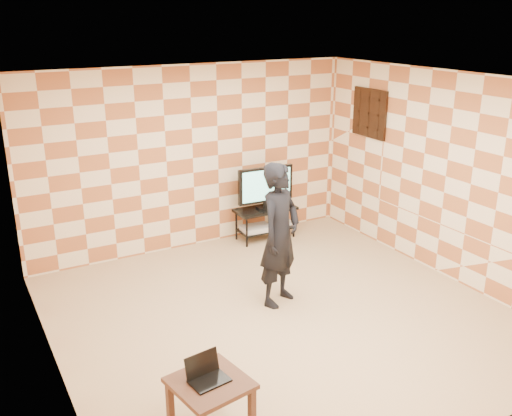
% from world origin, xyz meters
% --- Properties ---
extents(floor, '(5.00, 5.00, 0.00)m').
position_xyz_m(floor, '(0.00, 0.00, 0.00)').
color(floor, tan).
rests_on(floor, ground).
extents(wall_back, '(5.00, 0.02, 2.70)m').
position_xyz_m(wall_back, '(0.00, 2.50, 1.35)').
color(wall_back, beige).
rests_on(wall_back, ground).
extents(wall_front, '(5.00, 0.02, 2.70)m').
position_xyz_m(wall_front, '(0.00, -2.50, 1.35)').
color(wall_front, beige).
rests_on(wall_front, ground).
extents(wall_left, '(0.02, 5.00, 2.70)m').
position_xyz_m(wall_left, '(-2.50, 0.00, 1.35)').
color(wall_left, beige).
rests_on(wall_left, ground).
extents(wall_right, '(0.02, 5.00, 2.70)m').
position_xyz_m(wall_right, '(2.50, 0.00, 1.35)').
color(wall_right, beige).
rests_on(wall_right, ground).
extents(ceiling, '(5.00, 5.00, 0.02)m').
position_xyz_m(ceiling, '(0.00, 0.00, 2.70)').
color(ceiling, white).
rests_on(ceiling, wall_back).
extents(wall_art, '(0.04, 0.72, 0.72)m').
position_xyz_m(wall_art, '(2.47, 1.55, 1.95)').
color(wall_art, black).
rests_on(wall_art, wall_right).
extents(tv_stand, '(0.96, 0.43, 0.50)m').
position_xyz_m(tv_stand, '(1.04, 2.18, 0.36)').
color(tv_stand, black).
rests_on(tv_stand, floor).
extents(tv, '(0.90, 0.19, 0.66)m').
position_xyz_m(tv, '(1.04, 2.17, 0.86)').
color(tv, black).
rests_on(tv, tv_stand).
extents(dvd_player, '(0.46, 0.35, 0.07)m').
position_xyz_m(dvd_player, '(0.86, 2.15, 0.21)').
color(dvd_player, '#B9B9BC').
rests_on(dvd_player, tv_stand).
extents(game_console, '(0.27, 0.21, 0.06)m').
position_xyz_m(game_console, '(1.39, 2.17, 0.20)').
color(game_console, silver).
rests_on(game_console, tv_stand).
extents(side_table, '(0.68, 0.68, 0.50)m').
position_xyz_m(side_table, '(-1.54, -1.39, 0.41)').
color(side_table, '#3B1E14').
rests_on(side_table, floor).
extents(laptop, '(0.34, 0.29, 0.21)m').
position_xyz_m(laptop, '(-1.56, -1.35, 0.55)').
color(laptop, black).
rests_on(laptop, side_table).
extents(person, '(0.76, 0.66, 1.75)m').
position_xyz_m(person, '(0.16, 0.30, 0.88)').
color(person, black).
rests_on(person, floor).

